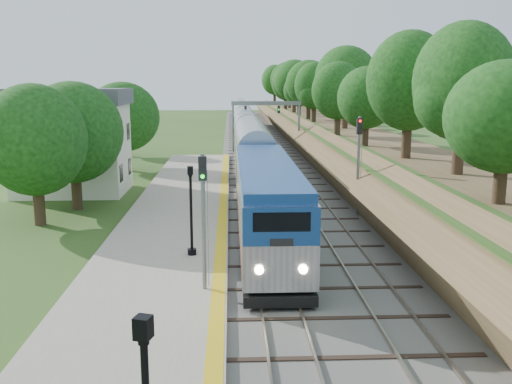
{
  "coord_description": "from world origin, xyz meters",
  "views": [
    {
      "loc": [
        -1.81,
        -14.15,
        8.52
      ],
      "look_at": [
        -0.5,
        15.25,
        2.8
      ],
      "focal_mm": 40.0,
      "sensor_mm": 36.0,
      "label": 1
    }
  ],
  "objects_px": {
    "train": "(246,137)",
    "station_building": "(72,140)",
    "signal_gantry": "(266,113)",
    "signal_platform": "(203,207)",
    "signal_farside": "(359,155)",
    "lamppost_far": "(191,216)"
  },
  "relations": [
    {
      "from": "train",
      "to": "lamppost_far",
      "type": "bearing_deg",
      "value": -95.24
    },
    {
      "from": "train",
      "to": "signal_farside",
      "type": "distance_m",
      "value": 32.14
    },
    {
      "from": "signal_gantry",
      "to": "signal_platform",
      "type": "height_order",
      "value": "signal_gantry"
    },
    {
      "from": "train",
      "to": "lamppost_far",
      "type": "height_order",
      "value": "lamppost_far"
    },
    {
      "from": "station_building",
      "to": "signal_gantry",
      "type": "relative_size",
      "value": 1.02
    },
    {
      "from": "signal_gantry",
      "to": "lamppost_far",
      "type": "height_order",
      "value": "signal_gantry"
    },
    {
      "from": "lamppost_far",
      "to": "signal_platform",
      "type": "relative_size",
      "value": 0.79
    },
    {
      "from": "station_building",
      "to": "signal_farside",
      "type": "height_order",
      "value": "station_building"
    },
    {
      "from": "train",
      "to": "signal_farside",
      "type": "xyz_separation_m",
      "value": [
        6.2,
        -31.48,
        1.77
      ]
    },
    {
      "from": "lamppost_far",
      "to": "train",
      "type": "bearing_deg",
      "value": 84.76
    },
    {
      "from": "train",
      "to": "signal_platform",
      "type": "height_order",
      "value": "signal_platform"
    },
    {
      "from": "train",
      "to": "station_building",
      "type": "bearing_deg",
      "value": -121.87
    },
    {
      "from": "lamppost_far",
      "to": "signal_platform",
      "type": "xyz_separation_m",
      "value": [
        0.8,
        -4.58,
        1.42
      ]
    },
    {
      "from": "signal_gantry",
      "to": "signal_platform",
      "type": "distance_m",
      "value": 47.73
    },
    {
      "from": "lamppost_far",
      "to": "signal_gantry",
      "type": "bearing_deg",
      "value": 81.8
    },
    {
      "from": "station_building",
      "to": "lamppost_far",
      "type": "height_order",
      "value": "station_building"
    },
    {
      "from": "signal_farside",
      "to": "signal_platform",
      "type": "bearing_deg",
      "value": -124.07
    },
    {
      "from": "lamppost_far",
      "to": "signal_farside",
      "type": "distance_m",
      "value": 13.41
    },
    {
      "from": "train",
      "to": "signal_farside",
      "type": "bearing_deg",
      "value": -78.86
    },
    {
      "from": "signal_platform",
      "to": "signal_farside",
      "type": "relative_size",
      "value": 0.86
    },
    {
      "from": "lamppost_far",
      "to": "signal_platform",
      "type": "bearing_deg",
      "value": -80.03
    },
    {
      "from": "signal_gantry",
      "to": "lamppost_far",
      "type": "relative_size",
      "value": 1.97
    }
  ]
}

